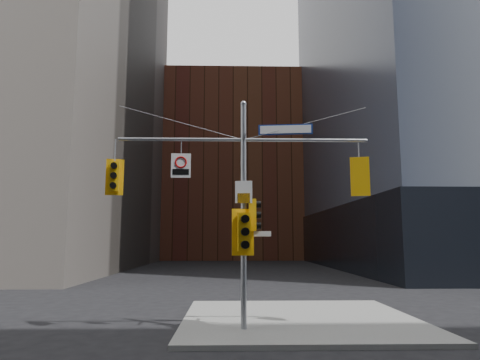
{
  "coord_description": "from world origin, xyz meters",
  "views": [
    {
      "loc": [
        -0.43,
        -11.4,
        2.81
      ],
      "look_at": [
        -0.11,
        2.0,
        4.7
      ],
      "focal_mm": 32.0,
      "sensor_mm": 36.0,
      "label": 1
    }
  ],
  "objects_px": {
    "traffic_light_east_arm": "(360,177)",
    "regulatory_sign_arm": "(181,165)",
    "traffic_light_pole_front": "(244,232)",
    "traffic_light_pole_side": "(254,215)",
    "traffic_light_west_arm": "(114,176)",
    "signal_assembly": "(244,189)",
    "street_sign_blade": "(285,129)"
  },
  "relations": [
    {
      "from": "traffic_light_east_arm",
      "to": "regulatory_sign_arm",
      "type": "bearing_deg",
      "value": 13.35
    },
    {
      "from": "traffic_light_east_arm",
      "to": "regulatory_sign_arm",
      "type": "relative_size",
      "value": 1.6
    },
    {
      "from": "traffic_light_east_arm",
      "to": "traffic_light_pole_front",
      "type": "bearing_deg",
      "value": 17.26
    },
    {
      "from": "traffic_light_east_arm",
      "to": "traffic_light_pole_side",
      "type": "bearing_deg",
      "value": 13.05
    },
    {
      "from": "traffic_light_west_arm",
      "to": "traffic_light_pole_side",
      "type": "height_order",
      "value": "traffic_light_west_arm"
    },
    {
      "from": "regulatory_sign_arm",
      "to": "traffic_light_east_arm",
      "type": "bearing_deg",
      "value": -1.54
    },
    {
      "from": "traffic_light_west_arm",
      "to": "signal_assembly",
      "type": "bearing_deg",
      "value": -9.36
    },
    {
      "from": "traffic_light_west_arm",
      "to": "regulatory_sign_arm",
      "type": "xyz_separation_m",
      "value": [
        2.09,
        -0.03,
        0.37
      ]
    },
    {
      "from": "traffic_light_east_arm",
      "to": "traffic_light_pole_front",
      "type": "distance_m",
      "value": 4.11
    },
    {
      "from": "traffic_light_west_arm",
      "to": "traffic_light_east_arm",
      "type": "xyz_separation_m",
      "value": [
        7.79,
        -0.01,
        -0.0
      ]
    },
    {
      "from": "traffic_light_east_arm",
      "to": "street_sign_blade",
      "type": "distance_m",
      "value": 2.82
    },
    {
      "from": "signal_assembly",
      "to": "traffic_light_pole_front",
      "type": "distance_m",
      "value": 1.39
    },
    {
      "from": "traffic_light_west_arm",
      "to": "traffic_light_east_arm",
      "type": "distance_m",
      "value": 7.79
    },
    {
      "from": "regulatory_sign_arm",
      "to": "street_sign_blade",
      "type": "bearing_deg",
      "value": -1.35
    },
    {
      "from": "street_sign_blade",
      "to": "regulatory_sign_arm",
      "type": "relative_size",
      "value": 2.24
    },
    {
      "from": "traffic_light_pole_side",
      "to": "regulatory_sign_arm",
      "type": "bearing_deg",
      "value": 91.51
    },
    {
      "from": "traffic_light_pole_side",
      "to": "traffic_light_pole_front",
      "type": "height_order",
      "value": "traffic_light_pole_side"
    },
    {
      "from": "traffic_light_west_arm",
      "to": "traffic_light_pole_side",
      "type": "distance_m",
      "value": 4.57
    },
    {
      "from": "regulatory_sign_arm",
      "to": "traffic_light_pole_side",
      "type": "bearing_deg",
      "value": -1.09
    },
    {
      "from": "traffic_light_west_arm",
      "to": "street_sign_blade",
      "type": "distance_m",
      "value": 5.65
    },
    {
      "from": "signal_assembly",
      "to": "traffic_light_pole_front",
      "type": "relative_size",
      "value": 5.57
    },
    {
      "from": "traffic_light_pole_side",
      "to": "traffic_light_east_arm",
      "type": "bearing_deg",
      "value": -89.24
    },
    {
      "from": "signal_assembly",
      "to": "traffic_light_west_arm",
      "type": "height_order",
      "value": "signal_assembly"
    },
    {
      "from": "traffic_light_pole_front",
      "to": "traffic_light_pole_side",
      "type": "bearing_deg",
      "value": 32.68
    },
    {
      "from": "traffic_light_pole_side",
      "to": "regulatory_sign_arm",
      "type": "relative_size",
      "value": 1.29
    },
    {
      "from": "regulatory_sign_arm",
      "to": "traffic_light_pole_front",
      "type": "bearing_deg",
      "value": -8.81
    },
    {
      "from": "traffic_light_east_arm",
      "to": "regulatory_sign_arm",
      "type": "xyz_separation_m",
      "value": [
        -5.7,
        -0.02,
        0.37
      ]
    },
    {
      "from": "traffic_light_pole_front",
      "to": "traffic_light_west_arm",
      "type": "bearing_deg",
      "value": 168.61
    },
    {
      "from": "traffic_light_west_arm",
      "to": "street_sign_blade",
      "type": "height_order",
      "value": "street_sign_blade"
    },
    {
      "from": "signal_assembly",
      "to": "traffic_light_east_arm",
      "type": "relative_size",
      "value": 6.44
    },
    {
      "from": "traffic_light_pole_side",
      "to": "street_sign_blade",
      "type": "distance_m",
      "value": 2.95
    },
    {
      "from": "traffic_light_west_arm",
      "to": "traffic_light_pole_front",
      "type": "relative_size",
      "value": 0.81
    }
  ]
}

